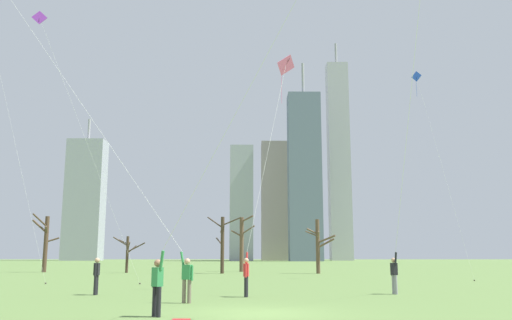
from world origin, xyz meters
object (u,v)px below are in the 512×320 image
object	(u,v)px
kite_flyer_far_back_teal	(211,178)
bare_tree_center	(222,242)
bystander_watching_nearby	(97,274)
distant_kite_low_near_trees_purple	(48,40)
bare_tree_rightmost	(128,252)
kite_flyer_midfield_center_yellow	(126,181)
bare_tree_far_right_edge	(319,244)
bare_tree_left_of_center	(242,242)
kite_flyer_foreground_right_white	(397,239)
kite_flyer_foreground_left_pink	(255,229)
bare_tree_right_of_center	(45,241)
distant_kite_drifting_left_blue	(422,95)

from	to	relation	value
kite_flyer_far_back_teal	bare_tree_center	size ratio (longest dim) A/B	2.98
kite_flyer_far_back_teal	bystander_watching_nearby	world-z (taller)	kite_flyer_far_back_teal
distant_kite_low_near_trees_purple	bare_tree_rightmost	size ratio (longest dim) A/B	4.77
distant_kite_low_near_trees_purple	kite_flyer_midfield_center_yellow	bearing A→B (deg)	-51.79
bare_tree_far_right_edge	bare_tree_left_of_center	size ratio (longest dim) A/B	0.87
kite_flyer_foreground_right_white	kite_flyer_midfield_center_yellow	bearing A→B (deg)	-176.32
kite_flyer_foreground_right_white	kite_flyer_foreground_left_pink	xyz separation A→B (m)	(-6.12, 0.80, 0.45)
kite_flyer_far_back_teal	bare_tree_center	world-z (taller)	kite_flyer_far_back_teal
kite_flyer_foreground_right_white	bare_tree_far_right_edge	world-z (taller)	kite_flyer_foreground_right_white
distant_kite_low_near_trees_purple	kite_flyer_foreground_right_white	bearing A→B (deg)	-24.85
kite_flyer_foreground_left_pink	bystander_watching_nearby	distance (m)	7.33
kite_flyer_foreground_right_white	bare_tree_left_of_center	bearing A→B (deg)	101.97
kite_flyer_foreground_left_pink	bare_tree_center	distance (m)	28.13
kite_flyer_far_back_teal	bare_tree_far_right_edge	xyz separation A→B (m)	(7.63, 36.86, -1.09)
kite_flyer_midfield_center_yellow	bare_tree_right_of_center	world-z (taller)	kite_flyer_midfield_center_yellow
distant_kite_low_near_trees_purple	bare_tree_right_of_center	xyz separation A→B (m)	(-8.37, 23.82, -11.96)
kite_flyer_foreground_left_pink	distant_kite_low_near_trees_purple	distance (m)	19.59
bare_tree_left_of_center	distant_kite_drifting_left_blue	bearing A→B (deg)	-52.47
bare_tree_far_right_edge	distant_kite_low_near_trees_purple	bearing A→B (deg)	-134.67
bystander_watching_nearby	distant_kite_low_near_trees_purple	xyz separation A→B (m)	(-5.97, 7.59, 14.20)
bare_tree_far_right_edge	bare_tree_right_of_center	distance (m)	28.06
kite_flyer_midfield_center_yellow	bystander_watching_nearby	xyz separation A→B (m)	(-1.59, 2.01, -3.90)
bare_tree_left_of_center	bare_tree_right_of_center	size ratio (longest dim) A/B	0.99
distant_kite_low_near_trees_purple	bystander_watching_nearby	bearing A→B (deg)	-51.84
kite_flyer_foreground_left_pink	bystander_watching_nearby	xyz separation A→B (m)	(-7.05, 0.47, -1.97)
distant_kite_low_near_trees_purple	bare_tree_center	distance (m)	25.43
kite_flyer_foreground_left_pink	kite_flyer_midfield_center_yellow	bearing A→B (deg)	-164.21
kite_flyer_midfield_center_yellow	bare_tree_rightmost	size ratio (longest dim) A/B	4.97
kite_flyer_foreground_right_white	distant_kite_low_near_trees_purple	distance (m)	24.60
kite_flyer_foreground_right_white	bare_tree_right_of_center	xyz separation A→B (m)	(-27.51, 32.68, 0.72)
bare_tree_rightmost	distant_kite_drifting_left_blue	bearing A→B (deg)	-30.50
kite_flyer_foreground_right_white	bare_tree_rightmost	world-z (taller)	kite_flyer_foreground_right_white
kite_flyer_foreground_right_white	bare_tree_rightmost	xyz separation A→B (m)	(-18.54, 30.76, -0.40)
kite_flyer_midfield_center_yellow	bare_tree_left_of_center	size ratio (longest dim) A/B	3.02
kite_flyer_midfield_center_yellow	bystander_watching_nearby	size ratio (longest dim) A/B	11.00
kite_flyer_foreground_right_white	bystander_watching_nearby	bearing A→B (deg)	174.50
bare_tree_rightmost	bare_tree_center	distance (m)	9.77
kite_flyer_midfield_center_yellow	distant_kite_drifting_left_blue	bearing A→B (deg)	42.22
kite_flyer_midfield_center_yellow	bare_tree_far_right_edge	bearing A→B (deg)	67.99
bare_tree_left_of_center	kite_flyer_far_back_teal	bearing A→B (deg)	-90.25
kite_flyer_far_back_teal	bare_tree_rightmost	world-z (taller)	kite_flyer_far_back_teal
distant_kite_low_near_trees_purple	bare_tree_far_right_edge	bearing A→B (deg)	45.33
kite_flyer_far_back_teal	bystander_watching_nearby	xyz separation A→B (m)	(-5.77, 9.68, -2.92)
kite_flyer_midfield_center_yellow	distant_kite_drifting_left_blue	size ratio (longest dim) A/B	1.13
distant_kite_low_near_trees_purple	kite_flyer_foreground_left_pink	bearing A→B (deg)	-31.79
kite_flyer_foreground_left_pink	bare_tree_left_of_center	world-z (taller)	kite_flyer_foreground_left_pink
distant_kite_low_near_trees_purple	bare_tree_far_right_edge	xyz separation A→B (m)	(19.36, 19.59, -12.36)
distant_kite_low_near_trees_purple	bare_tree_far_right_edge	world-z (taller)	distant_kite_low_near_trees_purple
bare_tree_left_of_center	bare_tree_right_of_center	xyz separation A→B (m)	(-20.29, -1.34, 0.09)
kite_flyer_midfield_center_yellow	bystander_watching_nearby	distance (m)	4.67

